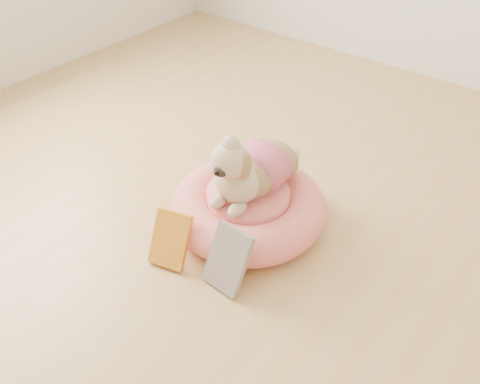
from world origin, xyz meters
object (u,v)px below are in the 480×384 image
Objects in this scene: dog at (250,158)px; book_yellow at (171,239)px; pet_bed at (248,208)px; book_white at (228,259)px.

dog reaches higher than book_yellow.
pet_bed is at bearing 59.03° from book_yellow.
dog is at bearing 117.74° from book_white.
book_white reaches higher than pet_bed.
book_yellow is 0.90× the size of book_white.
pet_bed is 0.23m from dog.
pet_bed is 2.66× the size of book_white.
dog is at bearing 60.77° from pet_bed.
book_yellow is at bearing -106.22° from pet_bed.
pet_bed is 2.97× the size of book_yellow.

